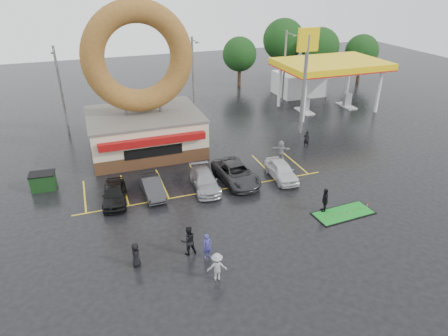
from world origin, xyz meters
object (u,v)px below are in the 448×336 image
object	(u,v)px
donut_shop	(143,105)
streetlight_right	(285,66)
streetlight_left	(61,89)
car_silver	(205,181)
car_grey	(236,173)
car_white	(281,170)
putting_green	(343,213)
streetlight_mid	(193,76)
gas_station	(316,74)
shell_sign	(306,62)
dumpster	(43,182)
person_blue	(207,246)
car_dgrey	(152,187)
person_cameraman	(325,200)
car_black	(114,194)

from	to	relation	value
donut_shop	streetlight_right	bearing A→B (deg)	25.21
streetlight_left	car_silver	bearing A→B (deg)	-57.77
car_grey	car_white	size ratio (longest dim) A/B	1.27
car_white	putting_green	world-z (taller)	car_white
streetlight_mid	car_white	world-z (taller)	streetlight_mid
gas_station	shell_sign	world-z (taller)	shell_sign
car_grey	shell_sign	bearing A→B (deg)	32.62
dumpster	car_silver	bearing A→B (deg)	-14.96
gas_station	car_grey	xyz separation A→B (m)	(-17.28, -16.69, -2.95)
streetlight_right	person_blue	size ratio (longest dim) A/B	5.54
donut_shop	streetlight_right	xyz separation A→B (m)	(19.00, 8.95, 0.32)
donut_shop	car_silver	distance (m)	10.17
car_dgrey	person_blue	bearing A→B (deg)	-81.18
gas_station	putting_green	bearing A→B (deg)	-116.46
car_grey	car_white	distance (m)	3.81
person_blue	person_cameraman	size ratio (longest dim) A/B	0.88
streetlight_mid	person_cameraman	distance (m)	23.47
car_dgrey	car_white	xyz separation A→B (m)	(10.51, -0.92, 0.06)
car_silver	person_blue	size ratio (longest dim) A/B	2.81
gas_station	car_silver	xyz separation A→B (m)	(-19.98, -16.91, -3.04)
streetlight_mid	car_dgrey	xyz separation A→B (m)	(-8.05, -16.49, -4.12)
person_cameraman	putting_green	xyz separation A→B (m)	(1.16, -0.75, -0.88)
shell_sign	streetlight_left	size ratio (longest dim) A/B	1.18
car_black	car_white	bearing A→B (deg)	3.72
streetlight_mid	putting_green	distance (m)	24.54
car_black	putting_green	bearing A→B (deg)	-18.09
gas_station	car_dgrey	size ratio (longest dim) A/B	3.40
donut_shop	putting_green	xyz separation A→B (m)	(11.19, -15.76, -4.43)
streetlight_left	car_dgrey	distance (m)	17.10
streetlight_mid	dumpster	world-z (taller)	streetlight_mid
car_dgrey	person_blue	distance (m)	8.71
car_white	dumpster	world-z (taller)	car_white
donut_shop	gas_station	bearing A→B (deg)	19.11
gas_station	car_white	xyz separation A→B (m)	(-13.54, -17.44, -2.98)
car_grey	putting_green	distance (m)	8.95
streetlight_right	gas_station	bearing A→B (deg)	-13.75
gas_station	streetlight_left	distance (m)	30.04
car_silver	person_cameraman	size ratio (longest dim) A/B	2.49
streetlight_left	car_grey	bearing A→B (deg)	-50.92
putting_green	car_grey	bearing A→B (deg)	127.83
streetlight_left	streetlight_mid	bearing A→B (deg)	4.09
streetlight_left	dumpster	size ratio (longest dim) A/B	5.00
gas_station	car_black	xyz separation A→B (m)	(-26.87, -16.67, -2.99)
putting_green	dumpster	bearing A→B (deg)	151.43
donut_shop	person_cameraman	xyz separation A→B (m)	(10.04, -15.01, -3.55)
car_white	person_cameraman	distance (m)	5.57
shell_sign	person_blue	bearing A→B (deg)	-133.56
car_black	person_cameraman	size ratio (longest dim) A/B	2.27
streetlight_right	car_black	size ratio (longest dim) A/B	2.16
car_silver	car_grey	distance (m)	2.71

